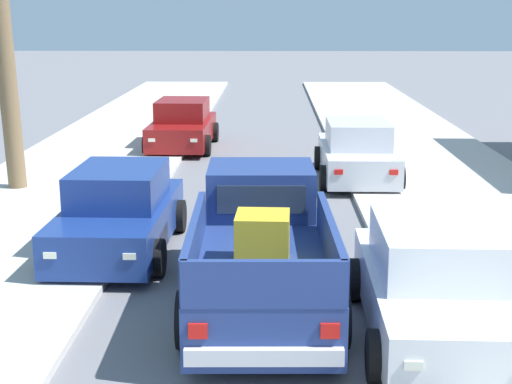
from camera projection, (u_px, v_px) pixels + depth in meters
name	position (u px, v px, depth m)	size (l,w,h in m)	color
sidewalk_left	(35.00, 212.00, 16.21)	(4.89, 60.00, 0.12)	beige
sidewalk_right	(477.00, 215.00, 16.03)	(4.89, 60.00, 0.12)	beige
curb_left	(84.00, 213.00, 16.19)	(0.16, 60.00, 0.10)	silver
curb_right	(427.00, 215.00, 16.05)	(0.16, 60.00, 0.10)	silver
pickup_truck	(262.00, 251.00, 11.25)	(2.30, 5.25, 1.80)	navy
car_left_near	(435.00, 286.00, 10.04)	(2.09, 4.29, 1.54)	silver
car_right_near	(183.00, 126.00, 23.98)	(2.09, 4.29, 1.54)	maroon
car_left_mid	(119.00, 213.00, 13.64)	(2.09, 4.29, 1.54)	navy
car_right_mid	(357.00, 153.00, 19.43)	(2.05, 4.27, 1.54)	silver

